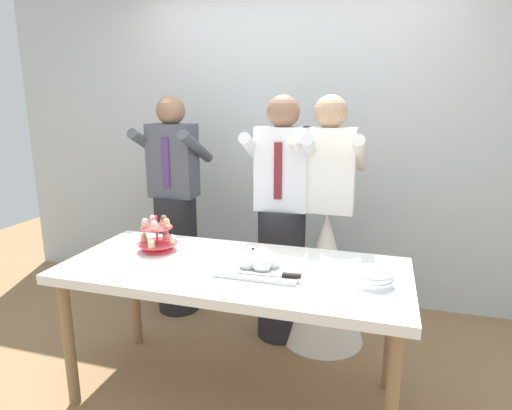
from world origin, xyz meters
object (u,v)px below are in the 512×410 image
at_px(dessert_table, 234,279).
at_px(person_bride, 325,260).
at_px(person_guest, 176,218).
at_px(plate_stack, 373,278).
at_px(person_groom, 282,234).
at_px(cupcake_stand, 157,236).
at_px(main_cake_tray, 260,263).

relative_size(dessert_table, person_bride, 1.08).
xyz_separation_m(dessert_table, person_bride, (0.38, 0.74, -0.12)).
bearing_deg(person_guest, dessert_table, -47.92).
xyz_separation_m(plate_stack, person_groom, (-0.62, 0.74, -0.06)).
bearing_deg(dessert_table, plate_stack, -2.58).
xyz_separation_m(plate_stack, person_bride, (-0.32, 0.77, -0.23)).
bearing_deg(cupcake_stand, plate_stack, -6.24).
xyz_separation_m(main_cake_tray, person_bride, (0.23, 0.76, -0.23)).
height_order(dessert_table, main_cake_tray, main_cake_tray).
distance_m(plate_stack, person_bride, 0.87).
distance_m(main_cake_tray, person_groom, 0.73).
bearing_deg(cupcake_stand, person_guest, 110.10).
bearing_deg(main_cake_tray, person_bride, 72.82).
bearing_deg(person_guest, main_cake_tray, -43.48).
bearing_deg(plate_stack, person_groom, 129.79).
relative_size(cupcake_stand, person_guest, 0.14).
height_order(cupcake_stand, person_guest, person_guest).
bearing_deg(main_cake_tray, dessert_table, 173.24).
distance_m(main_cake_tray, plate_stack, 0.56).
xyz_separation_m(cupcake_stand, plate_stack, (1.21, -0.13, -0.06)).
bearing_deg(cupcake_stand, person_groom, 45.98).
xyz_separation_m(main_cake_tray, plate_stack, (0.56, -0.01, -0.01)).
bearing_deg(person_groom, cupcake_stand, -134.02).
bearing_deg(person_bride, main_cake_tray, -107.18).
relative_size(person_bride, person_guest, 1.00).
distance_m(dessert_table, main_cake_tray, 0.19).
bearing_deg(cupcake_stand, dessert_table, -11.33).
xyz_separation_m(dessert_table, cupcake_stand, (-0.50, 0.10, 0.16)).
height_order(cupcake_stand, main_cake_tray, cupcake_stand).
xyz_separation_m(person_groom, person_guest, (-0.87, 0.15, 0.00)).
xyz_separation_m(dessert_table, person_guest, (-0.78, 0.86, 0.05)).
xyz_separation_m(dessert_table, main_cake_tray, (0.15, -0.02, 0.12)).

